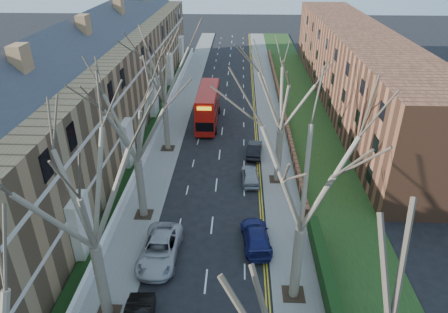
# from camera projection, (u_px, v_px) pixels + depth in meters

# --- Properties ---
(pavement_left) EXTENTS (3.00, 102.00, 0.12)m
(pavement_left) POSITION_uv_depth(u_px,v_px,m) (179.00, 111.00, 53.22)
(pavement_left) COLOR slate
(pavement_left) RESTS_ON ground
(pavement_right) EXTENTS (3.00, 102.00, 0.12)m
(pavement_right) POSITION_uv_depth(u_px,v_px,m) (269.00, 112.00, 52.79)
(pavement_right) COLOR slate
(pavement_right) RESTS_ON ground
(terrace_left) EXTENTS (9.70, 78.00, 13.60)m
(terrace_left) POSITION_uv_depth(u_px,v_px,m) (97.00, 91.00, 43.87)
(terrace_left) COLOR #99744E
(terrace_left) RESTS_ON ground
(flats_right) EXTENTS (13.97, 54.00, 10.00)m
(flats_right) POSITION_uv_depth(u_px,v_px,m) (355.00, 68.00, 53.55)
(flats_right) COLOR brown
(flats_right) RESTS_ON ground
(front_wall_left) EXTENTS (0.30, 78.00, 1.00)m
(front_wall_left) POSITION_uv_depth(u_px,v_px,m) (155.00, 132.00, 45.99)
(front_wall_left) COLOR white
(front_wall_left) RESTS_ON ground
(grass_verge_right) EXTENTS (6.00, 102.00, 0.06)m
(grass_verge_right) POSITION_uv_depth(u_px,v_px,m) (304.00, 112.00, 52.59)
(grass_verge_right) COLOR #1B3914
(grass_verge_right) RESTS_ON ground
(tree_left_mid) EXTENTS (10.50, 10.50, 14.71)m
(tree_left_mid) POSITION_uv_depth(u_px,v_px,m) (82.00, 182.00, 19.69)
(tree_left_mid) COLOR #6D604E
(tree_left_mid) RESTS_ON ground
(tree_left_far) EXTENTS (10.15, 10.15, 14.22)m
(tree_left_far) POSITION_uv_depth(u_px,v_px,m) (132.00, 112.00, 28.63)
(tree_left_far) COLOR #6D604E
(tree_left_far) RESTS_ON ground
(tree_left_dist) EXTENTS (10.50, 10.50, 14.71)m
(tree_left_dist) POSITION_uv_depth(u_px,v_px,m) (161.00, 63.00, 39.03)
(tree_left_dist) COLOR #6D604E
(tree_left_dist) RESTS_ON ground
(tree_right_mid) EXTENTS (10.50, 10.50, 14.71)m
(tree_right_mid) POSITION_uv_depth(u_px,v_px,m) (308.00, 167.00, 21.04)
(tree_right_mid) COLOR #6D604E
(tree_right_mid) RESTS_ON ground
(tree_right_far) EXTENTS (10.15, 10.15, 14.22)m
(tree_right_far) POSITION_uv_depth(u_px,v_px,m) (284.00, 87.00, 33.49)
(tree_right_far) COLOR #6D604E
(tree_right_far) RESTS_ON ground
(double_decker_bus) EXTENTS (2.62, 10.03, 4.23)m
(double_decker_bus) POSITION_uv_depth(u_px,v_px,m) (208.00, 107.00, 48.98)
(double_decker_bus) COLOR #AD120C
(double_decker_bus) RESTS_ON ground
(car_left_far) EXTENTS (2.77, 5.75, 1.58)m
(car_left_far) POSITION_uv_depth(u_px,v_px,m) (160.00, 249.00, 28.27)
(car_left_far) COLOR #ADACB2
(car_left_far) RESTS_ON ground
(car_right_near) EXTENTS (2.45, 5.02, 1.41)m
(car_right_near) POSITION_uv_depth(u_px,v_px,m) (256.00, 236.00, 29.65)
(car_right_near) COLOR navy
(car_right_near) RESTS_ON ground
(car_right_mid) EXTENTS (1.85, 4.07, 1.35)m
(car_right_mid) POSITION_uv_depth(u_px,v_px,m) (250.00, 175.00, 37.43)
(car_right_mid) COLOR #9B9EA3
(car_right_mid) RESTS_ON ground
(car_right_far) EXTENTS (1.83, 4.24, 1.36)m
(car_right_far) POSITION_uv_depth(u_px,v_px,m) (255.00, 149.00, 42.09)
(car_right_far) COLOR black
(car_right_far) RESTS_ON ground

